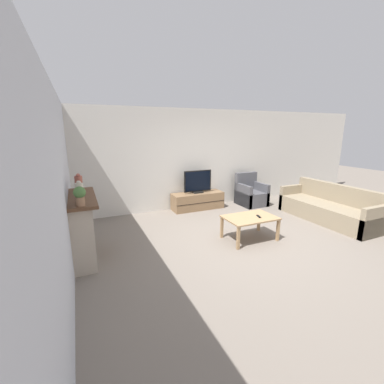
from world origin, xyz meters
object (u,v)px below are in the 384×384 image
(mantel_clock, at_px, (80,190))
(couch, at_px, (329,209))
(remote, at_px, (259,216))
(mantel_vase_centre_left, at_px, (79,191))
(tv_stand, at_px, (198,201))
(tv, at_px, (198,182))
(coffee_table, at_px, (250,220))
(mantel_vase_left, at_px, (80,193))
(potted_plant, at_px, (80,195))
(mantel_vase_right, at_px, (79,183))
(armchair, at_px, (251,195))
(fireplace, at_px, (82,227))

(mantel_clock, relative_size, couch, 0.06)
(couch, bearing_deg, remote, -174.54)
(mantel_vase_centre_left, distance_m, tv_stand, 3.61)
(tv, height_order, coffee_table, tv)
(remote, height_order, couch, couch)
(mantel_vase_left, xyz_separation_m, potted_plant, (0.00, -0.18, 0.00))
(mantel_clock, height_order, potted_plant, potted_plant)
(tv, bearing_deg, mantel_vase_right, -156.16)
(mantel_vase_left, xyz_separation_m, coffee_table, (3.02, -0.12, -0.82))
(mantel_vase_right, distance_m, tv_stand, 3.38)
(mantel_vase_right, xyz_separation_m, remote, (3.17, -1.04, -0.74))
(mantel_vase_centre_left, xyz_separation_m, tv_stand, (2.95, 1.83, -0.97))
(coffee_table, relative_size, remote, 6.50)
(potted_plant, xyz_separation_m, armchair, (4.56, 2.09, -0.95))
(mantel_clock, xyz_separation_m, armchair, (4.56, 1.35, -0.86))
(potted_plant, bearing_deg, fireplace, 91.60)
(potted_plant, bearing_deg, coffee_table, 1.07)
(mantel_clock, height_order, tv, mantel_clock)
(fireplace, distance_m, armchair, 4.82)
(mantel_vase_centre_left, height_order, remote, mantel_vase_centre_left)
(tv_stand, bearing_deg, mantel_vase_centre_left, -148.13)
(armchair, height_order, couch, armchair)
(potted_plant, height_order, remote, potted_plant)
(mantel_vase_left, xyz_separation_m, armchair, (4.56, 1.91, -0.94))
(fireplace, distance_m, coffee_table, 3.09)
(mantel_clock, distance_m, tv_stand, 3.48)
(potted_plant, bearing_deg, mantel_vase_left, 90.00)
(tv, relative_size, armchair, 0.87)
(tv, relative_size, coffee_table, 0.79)
(mantel_vase_right, height_order, remote, mantel_vase_right)
(fireplace, height_order, mantel_vase_left, mantel_vase_left)
(mantel_vase_right, height_order, potted_plant, mantel_vase_right)
(potted_plant, distance_m, coffee_table, 3.13)
(coffee_table, bearing_deg, remote, -26.45)
(mantel_vase_left, bearing_deg, fireplace, 92.26)
(mantel_vase_right, bearing_deg, tv_stand, 23.88)
(couch, bearing_deg, mantel_clock, 174.33)
(mantel_vase_right, xyz_separation_m, tv, (2.95, 1.30, -0.48))
(mantel_vase_centre_left, bearing_deg, couch, -3.09)
(tv_stand, relative_size, tv, 1.79)
(mantel_vase_right, xyz_separation_m, armchair, (4.56, 1.07, -0.93))
(armchair, relative_size, remote, 5.89)
(mantel_vase_centre_left, height_order, potted_plant, potted_plant)
(tv_stand, height_order, tv, tv)
(mantel_vase_centre_left, bearing_deg, potted_plant, -90.00)
(mantel_vase_right, height_order, coffee_table, mantel_vase_right)
(mantel_vase_centre_left, relative_size, mantel_clock, 1.65)
(mantel_clock, distance_m, potted_plant, 0.74)
(armchair, height_order, remote, armchair)
(tv, bearing_deg, potted_plant, -141.76)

